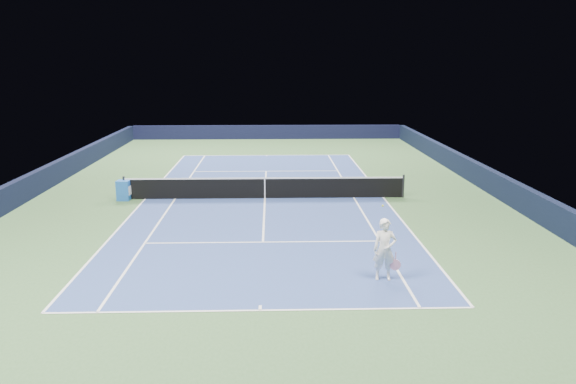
{
  "coord_description": "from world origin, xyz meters",
  "views": [
    {
      "loc": [
        0.32,
        -25.1,
        6.23
      ],
      "look_at": [
        0.98,
        -3.0,
        1.0
      ],
      "focal_mm": 35.0,
      "sensor_mm": 36.0,
      "label": 1
    }
  ],
  "objects": [
    {
      "name": "ground",
      "position": [
        0.0,
        0.0,
        0.0
      ],
      "size": [
        40.0,
        40.0,
        0.0
      ],
      "primitive_type": "plane",
      "color": "#375A31",
      "rests_on": "ground"
    },
    {
      "name": "wall_far",
      "position": [
        0.0,
        19.82,
        0.55
      ],
      "size": [
        22.0,
        0.35,
        1.1
      ],
      "primitive_type": "cube",
      "color": "black",
      "rests_on": "ground"
    },
    {
      "name": "wall_right",
      "position": [
        10.82,
        0.0,
        0.55
      ],
      "size": [
        0.35,
        40.0,
        1.1
      ],
      "primitive_type": "cube",
      "color": "black",
      "rests_on": "ground"
    },
    {
      "name": "wall_left",
      "position": [
        -10.82,
        0.0,
        0.55
      ],
      "size": [
        0.35,
        40.0,
        1.1
      ],
      "primitive_type": "cube",
      "color": "black",
      "rests_on": "ground"
    },
    {
      "name": "court_surface",
      "position": [
        0.0,
        0.0,
        0.0
      ],
      "size": [
        10.97,
        23.77,
        0.01
      ],
      "primitive_type": "cube",
      "color": "navy",
      "rests_on": "ground"
    },
    {
      "name": "baseline_far",
      "position": [
        0.0,
        11.88,
        0.01
      ],
      "size": [
        10.97,
        0.08,
        0.0
      ],
      "primitive_type": "cube",
      "color": "white",
      "rests_on": "ground"
    },
    {
      "name": "baseline_near",
      "position": [
        0.0,
        -11.88,
        0.01
      ],
      "size": [
        10.97,
        0.08,
        0.0
      ],
      "primitive_type": "cube",
      "color": "white",
      "rests_on": "ground"
    },
    {
      "name": "sideline_doubles_right",
      "position": [
        5.49,
        0.0,
        0.01
      ],
      "size": [
        0.08,
        23.77,
        0.0
      ],
      "primitive_type": "cube",
      "color": "white",
      "rests_on": "ground"
    },
    {
      "name": "sideline_doubles_left",
      "position": [
        -5.49,
        0.0,
        0.01
      ],
      "size": [
        0.08,
        23.77,
        0.0
      ],
      "primitive_type": "cube",
      "color": "white",
      "rests_on": "ground"
    },
    {
      "name": "sideline_singles_right",
      "position": [
        4.12,
        0.0,
        0.01
      ],
      "size": [
        0.08,
        23.77,
        0.0
      ],
      "primitive_type": "cube",
      "color": "white",
      "rests_on": "ground"
    },
    {
      "name": "sideline_singles_left",
      "position": [
        -4.12,
        0.0,
        0.01
      ],
      "size": [
        0.08,
        23.77,
        0.0
      ],
      "primitive_type": "cube",
      "color": "white",
      "rests_on": "ground"
    },
    {
      "name": "service_line_far",
      "position": [
        0.0,
        6.4,
        0.01
      ],
      "size": [
        8.23,
        0.08,
        0.0
      ],
      "primitive_type": "cube",
      "color": "white",
      "rests_on": "ground"
    },
    {
      "name": "service_line_near",
      "position": [
        0.0,
        -6.4,
        0.01
      ],
      "size": [
        8.23,
        0.08,
        0.0
      ],
      "primitive_type": "cube",
      "color": "white",
      "rests_on": "ground"
    },
    {
      "name": "center_service_line",
      "position": [
        0.0,
        0.0,
        0.01
      ],
      "size": [
        0.08,
        12.8,
        0.0
      ],
      "primitive_type": "cube",
      "color": "white",
      "rests_on": "ground"
    },
    {
      "name": "center_mark_far",
      "position": [
        0.0,
        11.73,
        0.01
      ],
      "size": [
        0.08,
        0.3,
        0.0
      ],
      "primitive_type": "cube",
      "color": "white",
      "rests_on": "ground"
    },
    {
      "name": "center_mark_near",
      "position": [
        0.0,
        -11.73,
        0.01
      ],
      "size": [
        0.08,
        0.3,
        0.0
      ],
      "primitive_type": "cube",
      "color": "white",
      "rests_on": "ground"
    },
    {
      "name": "tennis_net",
      "position": [
        0.0,
        0.0,
        0.5
      ],
      "size": [
        12.9,
        0.1,
        1.07
      ],
      "color": "black",
      "rests_on": "ground"
    },
    {
      "name": "sponsor_cube",
      "position": [
        -6.4,
        -0.13,
        0.46
      ],
      "size": [
        0.62,
        0.54,
        0.91
      ],
      "color": "blue",
      "rests_on": "ground"
    },
    {
      "name": "tennis_player",
      "position": [
        3.55,
        -9.9,
        0.91
      ],
      "size": [
        0.83,
        1.28,
        1.98
      ],
      "color": "white",
      "rests_on": "ground"
    }
  ]
}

